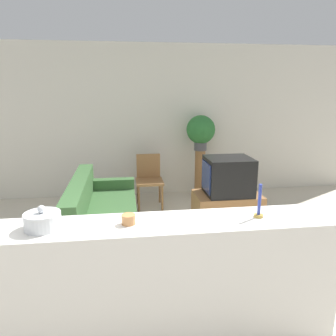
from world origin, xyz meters
TOP-DOWN VIEW (x-y plane):
  - ground_plane at (0.00, 0.00)m, footprint 14.00×14.00m
  - wall_back at (0.00, 3.43)m, footprint 9.00×0.06m
  - couch at (-0.40, 1.51)m, footprint 0.81×1.88m
  - tv_stand at (1.38, 1.86)m, footprint 0.95×0.59m
  - television at (1.38, 1.86)m, footprint 0.66×0.56m
  - wooden_chair at (0.31, 2.74)m, footprint 0.44×0.44m
  - plant_stand at (1.26, 3.11)m, footprint 0.18×0.18m
  - potted_plant at (1.26, 3.11)m, footprint 0.50×0.50m
  - foreground_counter at (0.00, -0.33)m, footprint 2.94×0.44m
  - decorative_bowl at (-0.65, -0.33)m, footprint 0.25×0.25m
  - candle_jar at (-0.07, -0.33)m, footprint 0.10×0.10m
  - candlestick at (0.90, -0.33)m, footprint 0.07×0.07m

SIDE VIEW (x-z plane):
  - ground_plane at x=0.00m, z-range 0.00..0.00m
  - tv_stand at x=1.38m, z-range 0.00..0.44m
  - couch at x=-0.40m, z-range -0.12..0.70m
  - plant_stand at x=1.26m, z-range 0.00..0.86m
  - wooden_chair at x=0.31m, z-range 0.06..0.92m
  - foreground_counter at x=0.00m, z-range 0.00..1.00m
  - television at x=1.38m, z-range 0.44..0.98m
  - candle_jar at x=-0.07m, z-range 1.00..1.07m
  - decorative_bowl at x=-0.65m, z-range 0.97..1.14m
  - candlestick at x=0.90m, z-range 0.95..1.21m
  - potted_plant at x=1.26m, z-range 0.90..1.52m
  - wall_back at x=0.00m, z-range 0.00..2.70m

